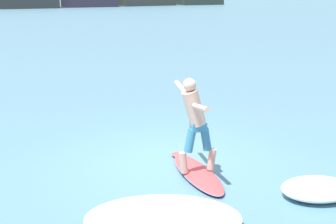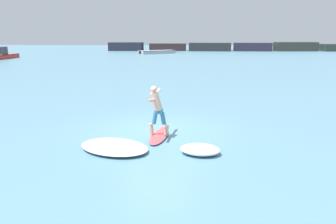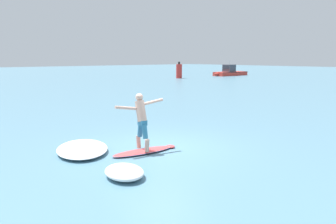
% 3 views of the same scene
% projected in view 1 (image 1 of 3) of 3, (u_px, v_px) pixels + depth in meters
% --- Properties ---
extents(ground_plane, '(200.00, 200.00, 0.00)m').
position_uv_depth(ground_plane, '(170.00, 162.00, 9.12)').
color(ground_plane, slate).
extents(rock_jetty_breakwater, '(53.73, 5.08, 1.92)m').
position_uv_depth(rock_jetty_breakwater, '(59.00, 1.00, 67.69)').
color(rock_jetty_breakwater, '#272733').
rests_on(rock_jetty_breakwater, ground).
extents(surfboard, '(0.81, 2.20, 0.23)m').
position_uv_depth(surfboard, '(197.00, 173.00, 8.47)').
color(surfboard, '#DD4547').
rests_on(surfboard, ground).
extents(surfer, '(0.72, 1.61, 1.72)m').
position_uv_depth(surfer, '(195.00, 118.00, 8.14)').
color(surfer, '#CD9F8B').
rests_on(surfer, surfboard).
extents(wave_foam_at_tail, '(1.62, 1.21, 0.17)m').
position_uv_depth(wave_foam_at_tail, '(178.00, 223.00, 6.61)').
color(wave_foam_at_tail, white).
rests_on(wave_foam_at_tail, ground).
extents(wave_foam_at_nose, '(1.37, 1.14, 0.27)m').
position_uv_depth(wave_foam_at_nose, '(317.00, 189.00, 7.61)').
color(wave_foam_at_nose, white).
rests_on(wave_foam_at_nose, ground).
extents(wave_foam_beside, '(2.70, 2.33, 0.21)m').
position_uv_depth(wave_foam_beside, '(163.00, 218.00, 6.71)').
color(wave_foam_beside, white).
rests_on(wave_foam_beside, ground).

